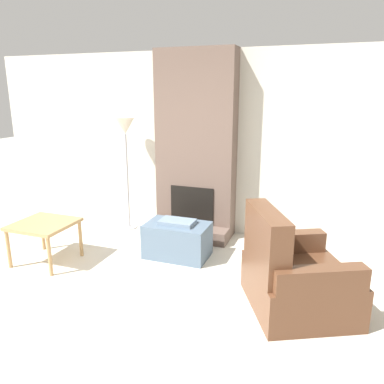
{
  "coord_description": "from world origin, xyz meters",
  "views": [
    {
      "loc": [
        1.74,
        -2.33,
        2.04
      ],
      "look_at": [
        0.0,
        2.47,
        0.66
      ],
      "focal_mm": 35.0,
      "sensor_mm": 36.0,
      "label": 1
    }
  ],
  "objects": [
    {
      "name": "floor_lamp_left",
      "position": [
        -1.03,
        2.46,
        1.44
      ],
      "size": [
        0.29,
        0.29,
        1.68
      ],
      "color": "#ADADB2",
      "rests_on": "ground_plane"
    },
    {
      "name": "fireplace",
      "position": [
        0.0,
        2.62,
        1.23
      ],
      "size": [
        1.12,
        0.6,
        2.6
      ],
      "color": "brown",
      "rests_on": "ground_plane"
    },
    {
      "name": "armchair",
      "position": [
        1.53,
        1.03,
        0.3
      ],
      "size": [
        1.24,
        1.27,
        1.0
      ],
      "rotation": [
        0.0,
        0.0,
        2.03
      ],
      "color": "brown",
      "rests_on": "ground_plane"
    },
    {
      "name": "wall_back",
      "position": [
        0.0,
        2.83,
        1.3
      ],
      "size": [
        6.89,
        0.06,
        2.6
      ],
      "primitive_type": "cube",
      "color": "beige",
      "rests_on": "ground_plane"
    },
    {
      "name": "ground_plane",
      "position": [
        0.0,
        0.0,
        0.0
      ],
      "size": [
        24.0,
        24.0,
        0.0
      ],
      "primitive_type": "plane",
      "color": "beige"
    },
    {
      "name": "side_table",
      "position": [
        -1.39,
        1.06,
        0.45
      ],
      "size": [
        0.68,
        0.65,
        0.51
      ],
      "color": "tan",
      "rests_on": "ground_plane"
    },
    {
      "name": "ottoman",
      "position": [
        0.06,
        1.75,
        0.23
      ],
      "size": [
        0.79,
        0.49,
        0.49
      ],
      "color": "slate",
      "rests_on": "ground_plane"
    }
  ]
}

